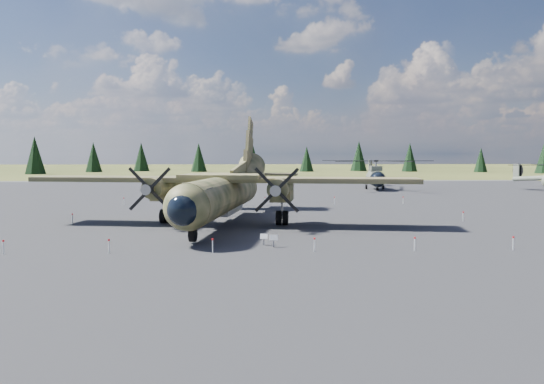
{
  "coord_description": "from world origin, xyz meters",
  "views": [
    {
      "loc": [
        -1.89,
        -44.32,
        5.8
      ],
      "look_at": [
        0.17,
        2.0,
        2.44
      ],
      "focal_mm": 35.0,
      "sensor_mm": 36.0,
      "label": 1
    }
  ],
  "objects": [
    {
      "name": "helicopter_near",
      "position": [
        18.57,
        40.09,
        3.4
      ],
      "size": [
        21.28,
        23.31,
        4.8
      ],
      "rotation": [
        0.0,
        0.0,
        -0.14
      ],
      "color": "slate",
      "rests_on": "ground"
    },
    {
      "name": "barrier_fence",
      "position": [
        -0.46,
        -0.08,
        0.51
      ],
      "size": [
        33.12,
        29.62,
        0.85
      ],
      "color": "silver",
      "rests_on": "ground"
    },
    {
      "name": "info_placard_right",
      "position": [
        -0.35,
        -11.87,
        0.53
      ],
      "size": [
        0.52,
        0.26,
        0.79
      ],
      "rotation": [
        0.0,
        0.0,
        0.1
      ],
      "color": "gray",
      "rests_on": "ground"
    },
    {
      "name": "info_placard_left",
      "position": [
        -0.93,
        -11.11,
        0.49
      ],
      "size": [
        0.49,
        0.26,
        0.74
      ],
      "rotation": [
        0.0,
        0.0,
        -0.13
      ],
      "color": "gray",
      "rests_on": "ground"
    },
    {
      "name": "ground",
      "position": [
        0.0,
        0.0,
        0.0
      ],
      "size": [
        500.0,
        500.0,
        0.0
      ],
      "primitive_type": "plane",
      "color": "brown",
      "rests_on": "ground"
    },
    {
      "name": "apron",
      "position": [
        0.0,
        10.0,
        0.0
      ],
      "size": [
        120.0,
        120.0,
        0.04
      ],
      "primitive_type": "cube",
      "color": "#525257",
      "rests_on": "ground"
    },
    {
      "name": "treeline",
      "position": [
        8.3,
        3.53,
        4.73
      ],
      "size": [
        279.63,
        276.09,
        10.99
      ],
      "color": "black",
      "rests_on": "ground"
    },
    {
      "name": "transport_plane",
      "position": [
        -3.86,
        -0.2,
        2.97
      ],
      "size": [
        31.44,
        28.32,
        10.35
      ],
      "rotation": [
        0.0,
        0.0,
        -0.16
      ],
      "color": "#3A4022",
      "rests_on": "ground"
    }
  ]
}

